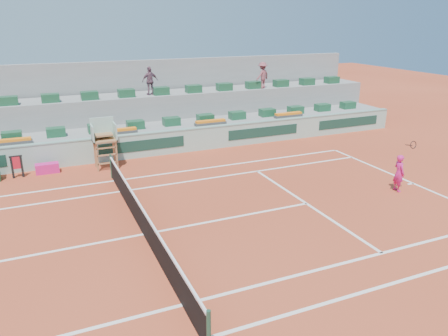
{
  "coord_description": "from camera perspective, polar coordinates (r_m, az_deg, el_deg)",
  "views": [
    {
      "loc": [
        -2.7,
        -12.98,
        6.8
      ],
      "look_at": [
        4.0,
        2.5,
        1.0
      ],
      "focal_mm": 35.0,
      "sensor_mm": 36.0,
      "label": 1
    }
  ],
  "objects": [
    {
      "name": "ground",
      "position": [
        14.9,
        -10.47,
        -8.53
      ],
      "size": [
        90.0,
        90.0,
        0.0
      ],
      "primitive_type": "plane",
      "color": "#A83B20",
      "rests_on": "ground"
    },
    {
      "name": "spectator_mid",
      "position": [
        25.81,
        -9.63,
        11.16
      ],
      "size": [
        0.99,
        0.52,
        1.61
      ],
      "primitive_type": "imported",
      "rotation": [
        0.0,
        0.0,
        3.28
      ],
      "color": "#724C5D",
      "rests_on": "seating_tier_upper"
    },
    {
      "name": "towel_rack",
      "position": [
        21.56,
        -25.45,
        0.38
      ],
      "size": [
        0.54,
        0.09,
        1.03
      ],
      "color": "black",
      "rests_on": "ground"
    },
    {
      "name": "stadium_back_wall",
      "position": [
        27.4,
        -17.61,
        8.44
      ],
      "size": [
        36.0,
        0.4,
        4.4
      ],
      "primitive_type": "cube",
      "color": "gray",
      "rests_on": "ground"
    },
    {
      "name": "spectator_right",
      "position": [
        28.0,
        5.04,
        11.97
      ],
      "size": [
        1.21,
        0.98,
        1.63
      ],
      "primitive_type": "imported",
      "rotation": [
        0.0,
        0.0,
        3.56
      ],
      "color": "#8C464D",
      "rests_on": "seating_tier_upper"
    },
    {
      "name": "seat_row_lower",
      "position": [
        23.56,
        -16.26,
        5.01
      ],
      "size": [
        32.9,
        0.6,
        0.44
      ],
      "color": "#1A5030",
      "rests_on": "seating_tier_lower"
    },
    {
      "name": "seating_tier_upper",
      "position": [
        26.01,
        -17.0,
        5.94
      ],
      "size": [
        36.0,
        2.4,
        2.6
      ],
      "primitive_type": "cube",
      "color": "gray",
      "rests_on": "ground"
    },
    {
      "name": "court_lines",
      "position": [
        14.9,
        -10.47,
        -8.51
      ],
      "size": [
        23.89,
        11.09,
        0.01
      ],
      "color": "white",
      "rests_on": "ground"
    },
    {
      "name": "seating_tier_lower",
      "position": [
        24.62,
        -16.38,
        3.61
      ],
      "size": [
        36.0,
        4.0,
        1.2
      ],
      "primitive_type": "cube",
      "color": "gray",
      "rests_on": "ground"
    },
    {
      "name": "flower_planters",
      "position": [
        22.68,
        -19.71,
        3.91
      ],
      "size": [
        26.8,
        0.36,
        0.28
      ],
      "color": "#454545",
      "rests_on": "seating_tier_lower"
    },
    {
      "name": "player_bag",
      "position": [
        21.78,
        -22.08,
        -0.03
      ],
      "size": [
        1.03,
        0.46,
        0.46
      ],
      "primitive_type": "cube",
      "color": "#DB1C7E",
      "rests_on": "ground"
    },
    {
      "name": "umpire_chair",
      "position": [
        21.31,
        -15.43,
        4.0
      ],
      "size": [
        1.1,
        0.9,
        2.4
      ],
      "color": "#976339",
      "rests_on": "ground"
    },
    {
      "name": "advertising_hoarding",
      "position": [
        22.51,
        -15.56,
        2.37
      ],
      "size": [
        36.0,
        0.34,
        1.26
      ],
      "color": "#9AC2B1",
      "rests_on": "ground"
    },
    {
      "name": "tennis_player",
      "position": [
        19.3,
        21.89,
        -0.59
      ],
      "size": [
        0.45,
        0.87,
        2.28
      ],
      "color": "#DB1C7E",
      "rests_on": "ground"
    },
    {
      "name": "seat_row_upper",
      "position": [
        25.14,
        -17.16,
        9.04
      ],
      "size": [
        32.9,
        0.6,
        0.44
      ],
      "color": "#1A5030",
      "rests_on": "seating_tier_upper"
    },
    {
      "name": "tennis_net",
      "position": [
        14.67,
        -10.59,
        -6.7
      ],
      "size": [
        0.1,
        11.97,
        1.1
      ],
      "color": "black",
      "rests_on": "ground"
    }
  ]
}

